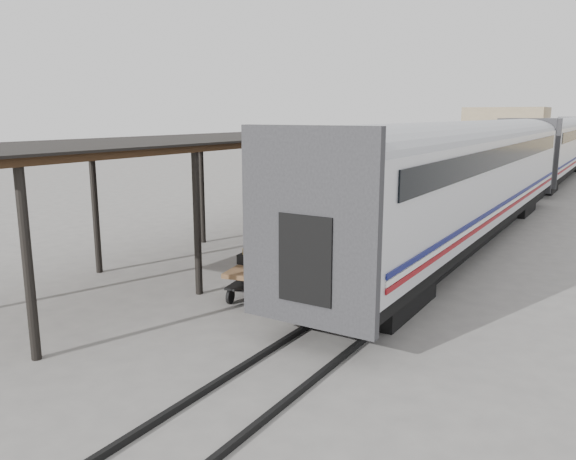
# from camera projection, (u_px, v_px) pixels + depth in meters

# --- Properties ---
(ground) EXTENTS (160.00, 160.00, 0.00)m
(ground) POSITION_uv_depth(u_px,v_px,m) (279.00, 283.00, 16.49)
(ground) COLOR slate
(ground) RESTS_ON ground
(train) EXTENTS (3.45, 76.01, 4.01)m
(train) POSITION_uv_depth(u_px,v_px,m) (557.00, 144.00, 42.39)
(train) COLOR silver
(train) RESTS_ON ground
(canopy) EXTENTS (4.90, 64.30, 4.15)m
(canopy) POSITION_uv_depth(u_px,v_px,m) (431.00, 128.00, 37.40)
(canopy) COLOR #422B19
(canopy) RESTS_ON ground
(rails) EXTENTS (1.54, 150.00, 0.12)m
(rails) POSITION_uv_depth(u_px,v_px,m) (554.00, 178.00, 43.09)
(rails) COLOR black
(rails) RESTS_ON ground
(building_left) EXTENTS (12.00, 8.00, 6.00)m
(building_left) POSITION_uv_depth(u_px,v_px,m) (505.00, 127.00, 89.23)
(building_left) COLOR tan
(building_left) RESTS_ON ground
(baggage_cart) EXTENTS (1.71, 2.60, 0.86)m
(baggage_cart) POSITION_uv_depth(u_px,v_px,m) (262.00, 272.00, 15.29)
(baggage_cart) COLOR brown
(baggage_cart) RESTS_ON ground
(suitcase_stack) EXTENTS (1.31, 1.33, 0.58)m
(suitcase_stack) POSITION_uv_depth(u_px,v_px,m) (263.00, 255.00, 15.55)
(suitcase_stack) COLOR #333335
(suitcase_stack) RESTS_ON baggage_cart
(luggage_tug) EXTENTS (1.25, 1.81, 1.49)m
(luggage_tug) POSITION_uv_depth(u_px,v_px,m) (424.00, 189.00, 32.29)
(luggage_tug) COLOR maroon
(luggage_tug) RESTS_ON ground
(porter) EXTENTS (0.46, 0.62, 1.58)m
(porter) POSITION_uv_depth(u_px,v_px,m) (255.00, 242.00, 14.42)
(porter) COLOR navy
(porter) RESTS_ON baggage_cart
(pedestrian) EXTENTS (1.05, 0.61, 1.69)m
(pedestrian) POSITION_uv_depth(u_px,v_px,m) (369.00, 198.00, 27.69)
(pedestrian) COLOR black
(pedestrian) RESTS_ON ground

